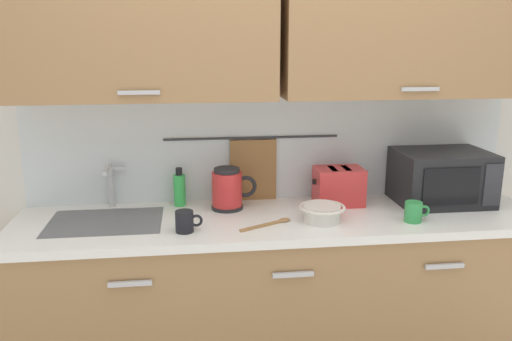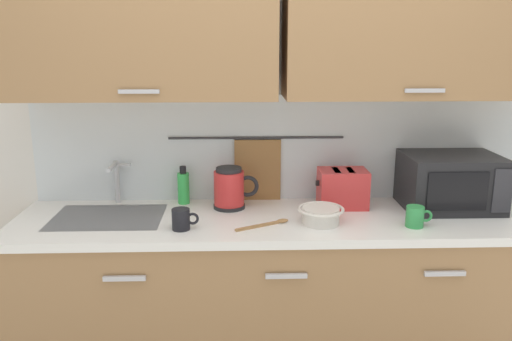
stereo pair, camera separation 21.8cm
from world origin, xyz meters
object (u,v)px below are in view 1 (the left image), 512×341
Objects in this scene: electric_kettle at (228,189)px; mug_by_kettle at (414,212)px; mug_near_sink at (185,221)px; wooden_spoon at (272,223)px; dish_soap_bottle at (180,189)px; microwave at (442,177)px; mixing_bowl at (322,212)px; toaster at (339,186)px.

electric_kettle is 0.89m from mug_by_kettle.
electric_kettle is 1.89× the size of mug_near_sink.
dish_soap_bottle is at bearing 141.09° from wooden_spoon.
microwave is at bearing 13.67° from wooden_spoon.
toaster reaches higher than mixing_bowl.
microwave is 3.83× the size of mug_by_kettle.
electric_kettle is (-1.10, 0.03, -0.03)m from microwave.
mug_by_kettle reaches higher than mixing_bowl.
toaster is at bearing -5.72° from dish_soap_bottle.
microwave is 2.35× the size of dish_soap_bottle.
mug_near_sink is at bearing -85.72° from dish_soap_bottle.
toaster is at bearing 176.12° from microwave.
dish_soap_bottle is 0.81m from toaster.
mug_by_kettle is at bearing -47.91° from toaster.
toaster is at bearing 0.30° from electric_kettle.
electric_kettle reaches higher than mug_by_kettle.
dish_soap_bottle is at bearing 94.28° from mug_near_sink.
dish_soap_bottle is 0.77× the size of toaster.
microwave reaches higher than dish_soap_bottle.
wooden_spoon is at bearing -54.72° from electric_kettle.
mug_near_sink is 0.56× the size of mixing_bowl.
wooden_spoon is at bearing 6.36° from mug_near_sink.
mixing_bowl reaches higher than wooden_spoon.
dish_soap_bottle reaches higher than mug_near_sink.
mug_near_sink is (0.03, -0.38, -0.04)m from dish_soap_bottle.
microwave reaches higher than electric_kettle.
microwave reaches higher than toaster.
microwave is at bearing -4.99° from dish_soap_bottle.
toaster is 0.99× the size of wooden_spoon.
wooden_spoon is at bearing -146.05° from toaster.
dish_soap_bottle is at bearing 153.58° from mixing_bowl.
mug_near_sink is 0.47× the size of wooden_spoon.
dish_soap_bottle is 0.39m from mug_near_sink.
mug_by_kettle is (0.27, -0.30, -0.05)m from toaster.
mug_near_sink reaches higher than mixing_bowl.
mixing_bowl is at bearing -30.18° from electric_kettle.
electric_kettle is 1.16× the size of dish_soap_bottle.
electric_kettle reaches higher than wooden_spoon.
microwave is 1.80× the size of toaster.
mixing_bowl is (0.42, -0.24, -0.06)m from electric_kettle.
toaster is 0.47m from wooden_spoon.
mug_near_sink is 1.00× the size of mug_by_kettle.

